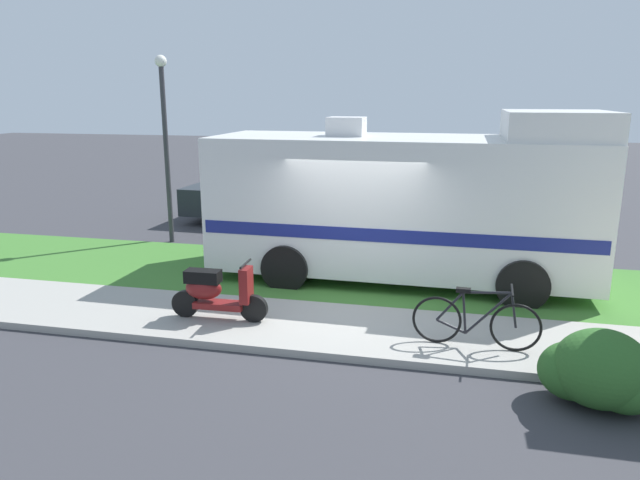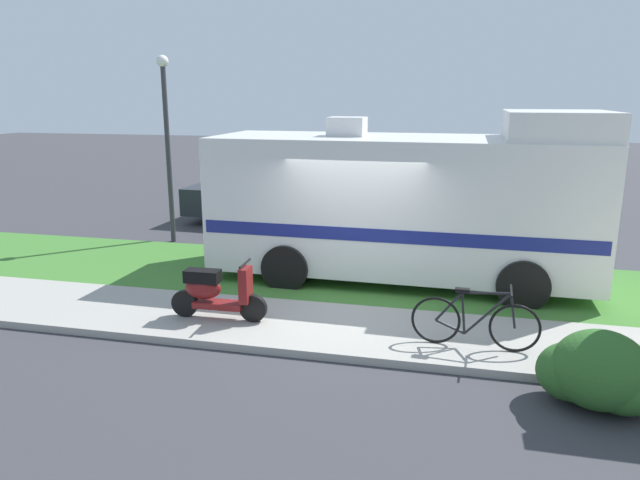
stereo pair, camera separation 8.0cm
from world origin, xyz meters
The scene contains 9 objects.
ground_plane centered at (0.00, 0.00, 0.00)m, with size 80.00×80.00×0.00m, color #38383D.
sidewalk centered at (0.00, -1.20, 0.06)m, with size 24.00×2.00×0.12m.
grass_strip centered at (0.00, 1.50, 0.04)m, with size 24.00×3.40×0.08m.
motorhome_rv centered at (0.84, 1.74, 1.58)m, with size 7.30×2.74×3.33m.
scooter centered at (-1.91, -1.32, 0.58)m, with size 1.59×0.50×0.97m.
bicycle centered at (2.10, -1.53, 0.51)m, with size 1.78×0.52×0.91m.
pickup_truck_near centered at (-2.27, 6.17, 0.95)m, with size 5.80×2.35×1.76m.
bush_by_porch centered at (3.47, -2.69, 0.45)m, with size 1.33×1.00×0.94m.
street_lamp_post centered at (-5.14, 3.60, 2.72)m, with size 0.28×0.28×4.52m.
Camera 1 is at (1.65, -9.54, 3.62)m, focal length 32.83 mm.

